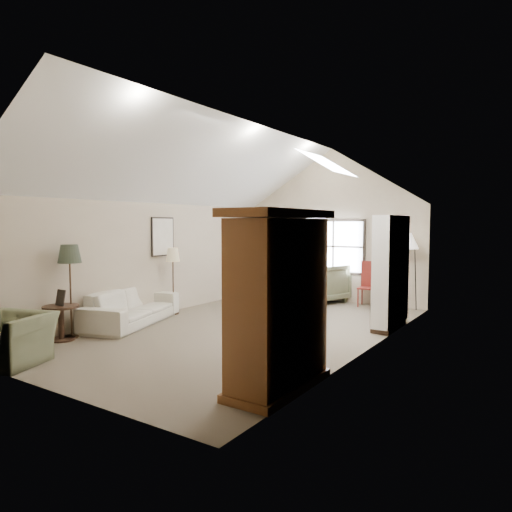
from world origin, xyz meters
The scene contains 18 objects.
room_shell centered at (0.00, 0.00, 3.21)m, with size 5.01×8.01×4.00m.
window centered at (0.10, 3.96, 1.45)m, with size 1.72×0.08×1.42m, color black.
skylight centered at (1.30, 0.90, 3.22)m, with size 0.80×1.20×0.52m, color white, non-canonical shape.
wall_art centered at (-1.88, 1.94, 1.73)m, with size 1.97×3.71×0.88m.
armoire centered at (2.18, -2.40, 1.10)m, with size 0.60×1.50×2.20m, color brown.
tv_alcove centered at (2.34, 1.60, 1.15)m, with size 0.32×1.30×2.10m, color white.
media_console centered at (2.32, 1.60, 0.30)m, with size 0.34×1.18×0.60m, color #382316.
tv_panel centered at (2.32, 1.60, 0.92)m, with size 0.05×0.90×0.55m, color black.
sofa centered at (-2.20, -0.86, 0.36)m, with size 2.45×0.96×0.71m, color beige.
armchair_near centered at (-1.66, -3.70, 0.36)m, with size 1.12×0.98×0.73m, color #5F6043.
armchair_far centered at (-0.08, 3.70, 0.51)m, with size 1.08×1.11×1.01m, color #696B4B.
coffee_table centered at (-0.18, 0.87, 0.24)m, with size 0.92×0.51×0.47m, color #382016.
bowl centered at (-0.18, 0.87, 0.50)m, with size 0.22×0.22×0.05m, color #362516.
side_table centered at (-2.20, -2.46, 0.31)m, with size 0.61×0.61×0.61m, color #371F16.
side_chair centered at (1.13, 3.70, 0.56)m, with size 0.43×0.43×1.11m, color maroon.
tripod_lamp centered at (2.06, 3.70, 0.93)m, with size 0.54×0.54×1.86m, color silver, non-canonical shape.
dark_lamp centered at (-2.20, -2.26, 0.85)m, with size 0.41×0.41×1.71m, color #272D20, non-canonical shape.
tan_lamp centered at (-2.20, 0.34, 0.77)m, with size 0.31×0.31×1.53m, color tan, non-canonical shape.
Camera 1 is at (4.99, -7.16, 2.03)m, focal length 32.00 mm.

